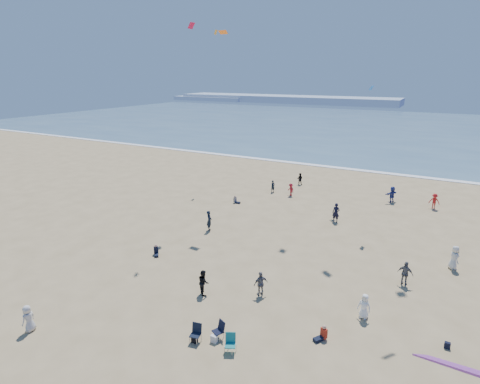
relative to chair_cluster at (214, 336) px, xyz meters
The scene contains 12 objects.
ground 4.56m from the chair_cluster, 130.15° to the right, with size 220.00×220.00×0.00m, color tan.
ocean 91.58m from the chair_cluster, 91.83° to the left, with size 220.00×100.00×0.06m, color #476B84.
surf_line 41.64m from the chair_cluster, 94.02° to the left, with size 220.00×1.20×0.08m, color white.
headland_far 178.03m from the chair_cluster, 110.70° to the left, with size 110.00×20.00×3.20m, color #7A8EA8.
headland_near 191.54m from the chair_cluster, 122.50° to the left, with size 40.00×14.00×2.00m, color #7A8EA8.
standing_flyers 13.41m from the chair_cluster, 78.97° to the left, with size 23.07×43.22×1.86m.
seated_group 4.09m from the chair_cluster, 130.04° to the left, with size 15.79×28.77×0.84m.
chair_cluster is the anchor object (origin of this frame).
white_tote 0.34m from the chair_cluster, 129.02° to the left, with size 0.35×0.20×0.40m, color silver.
black_backpack 1.11m from the chair_cluster, 159.88° to the right, with size 0.30×0.22×0.38m, color black.
navy_bag 12.04m from the chair_cluster, 26.88° to the left, with size 0.28×0.18×0.34m, color black.
kites_aloft 18.51m from the chair_cluster, 52.25° to the left, with size 33.62×42.58×24.46m.
Camera 1 is at (11.81, -10.24, 13.51)m, focal length 28.00 mm.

